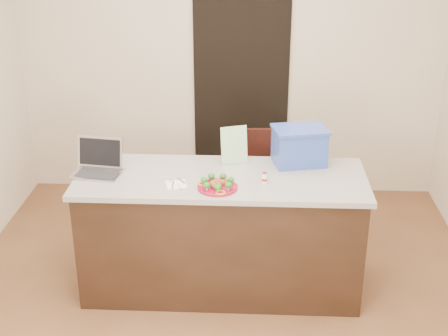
{
  "coord_description": "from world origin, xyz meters",
  "views": [
    {
      "loc": [
        0.22,
        -3.76,
        2.74
      ],
      "look_at": [
        0.02,
        0.2,
        1.01
      ],
      "focal_mm": 50.0,
      "sensor_mm": 36.0,
      "label": 1
    }
  ],
  "objects_px": {
    "plate": "(218,187)",
    "yogurt_bottle": "(264,178)",
    "napkin": "(176,184)",
    "island": "(221,233)",
    "chair": "(248,178)",
    "blue_box": "(299,146)",
    "laptop": "(99,163)"
  },
  "relations": [
    {
      "from": "yogurt_bottle",
      "to": "chair",
      "type": "relative_size",
      "value": 0.08
    },
    {
      "from": "chair",
      "to": "island",
      "type": "bearing_deg",
      "value": -106.2
    },
    {
      "from": "plate",
      "to": "chair",
      "type": "height_order",
      "value": "chair"
    },
    {
      "from": "yogurt_bottle",
      "to": "blue_box",
      "type": "bearing_deg",
      "value": 53.89
    },
    {
      "from": "plate",
      "to": "napkin",
      "type": "xyz_separation_m",
      "value": [
        -0.29,
        0.05,
        -0.01
      ]
    },
    {
      "from": "plate",
      "to": "blue_box",
      "type": "bearing_deg",
      "value": 38.72
    },
    {
      "from": "island",
      "to": "napkin",
      "type": "distance_m",
      "value": 0.57
    },
    {
      "from": "napkin",
      "to": "chair",
      "type": "height_order",
      "value": "chair"
    },
    {
      "from": "napkin",
      "to": "chair",
      "type": "distance_m",
      "value": 1.15
    },
    {
      "from": "island",
      "to": "chair",
      "type": "bearing_deg",
      "value": 77.08
    },
    {
      "from": "blue_box",
      "to": "island",
      "type": "bearing_deg",
      "value": -167.4
    },
    {
      "from": "yogurt_bottle",
      "to": "laptop",
      "type": "distance_m",
      "value": 1.19
    },
    {
      "from": "island",
      "to": "blue_box",
      "type": "distance_m",
      "value": 0.86
    },
    {
      "from": "plate",
      "to": "yogurt_bottle",
      "type": "bearing_deg",
      "value": 18.96
    },
    {
      "from": "plate",
      "to": "yogurt_bottle",
      "type": "distance_m",
      "value": 0.34
    },
    {
      "from": "laptop",
      "to": "chair",
      "type": "height_order",
      "value": "laptop"
    },
    {
      "from": "island",
      "to": "laptop",
      "type": "xyz_separation_m",
      "value": [
        -0.88,
        0.04,
        0.52
      ]
    },
    {
      "from": "napkin",
      "to": "island",
      "type": "bearing_deg",
      "value": 27.52
    },
    {
      "from": "napkin",
      "to": "yogurt_bottle",
      "type": "relative_size",
      "value": 1.74
    },
    {
      "from": "plate",
      "to": "laptop",
      "type": "distance_m",
      "value": 0.9
    },
    {
      "from": "blue_box",
      "to": "chair",
      "type": "distance_m",
      "value": 0.85
    },
    {
      "from": "plate",
      "to": "blue_box",
      "type": "xyz_separation_m",
      "value": [
        0.57,
        0.46,
        0.13
      ]
    },
    {
      "from": "yogurt_bottle",
      "to": "chair",
      "type": "height_order",
      "value": "yogurt_bottle"
    },
    {
      "from": "napkin",
      "to": "blue_box",
      "type": "distance_m",
      "value": 0.97
    },
    {
      "from": "chair",
      "to": "plate",
      "type": "bearing_deg",
      "value": -104.44
    },
    {
      "from": "blue_box",
      "to": "chair",
      "type": "height_order",
      "value": "blue_box"
    },
    {
      "from": "laptop",
      "to": "chair",
      "type": "relative_size",
      "value": 0.39
    },
    {
      "from": "yogurt_bottle",
      "to": "laptop",
      "type": "height_order",
      "value": "laptop"
    },
    {
      "from": "island",
      "to": "chair",
      "type": "xyz_separation_m",
      "value": [
        0.19,
        0.82,
        0.07
      ]
    },
    {
      "from": "yogurt_bottle",
      "to": "blue_box",
      "type": "distance_m",
      "value": 0.45
    },
    {
      "from": "island",
      "to": "yogurt_bottle",
      "type": "bearing_deg",
      "value": -17.1
    },
    {
      "from": "plate",
      "to": "napkin",
      "type": "relative_size",
      "value": 2.02
    }
  ]
}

